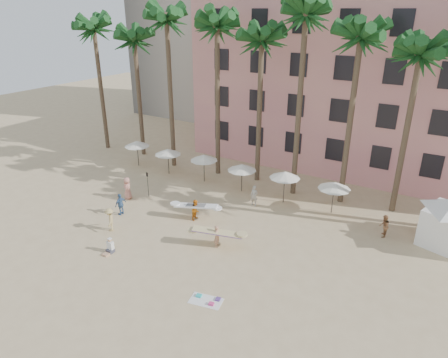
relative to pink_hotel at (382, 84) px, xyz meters
name	(u,v)px	position (x,y,z in m)	size (l,w,h in m)	color
ground	(159,267)	(-7.00, -26.00, -8.00)	(120.00, 120.00, 0.00)	#D1B789
pink_hotel	(382,84)	(0.00, 0.00, 0.00)	(35.00, 14.00, 16.00)	#F09E92
palm_row	(277,34)	(-6.49, -11.00, 4.97)	(44.40, 5.40, 16.30)	brown
umbrella_row	(222,162)	(-10.00, -13.50, -5.67)	(22.50, 2.70, 2.73)	#332B23
beach_towel	(207,300)	(-2.70, -27.06, -7.97)	(1.96, 1.34, 0.14)	white
carrier_yellow	(217,234)	(-5.12, -22.12, -7.08)	(3.37, 1.95, 1.58)	tan
carrier_white	(196,209)	(-8.50, -19.75, -7.11)	(3.37, 1.70, 1.62)	orange
beachgoers	(179,207)	(-9.76, -20.16, -7.12)	(20.45, 10.35, 1.91)	tan
paddle	(148,182)	(-14.22, -18.60, -6.59)	(0.18, 0.04, 2.23)	black
seated_man	(110,248)	(-10.76, -26.40, -7.64)	(0.45, 0.79, 1.03)	#3F3F4C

